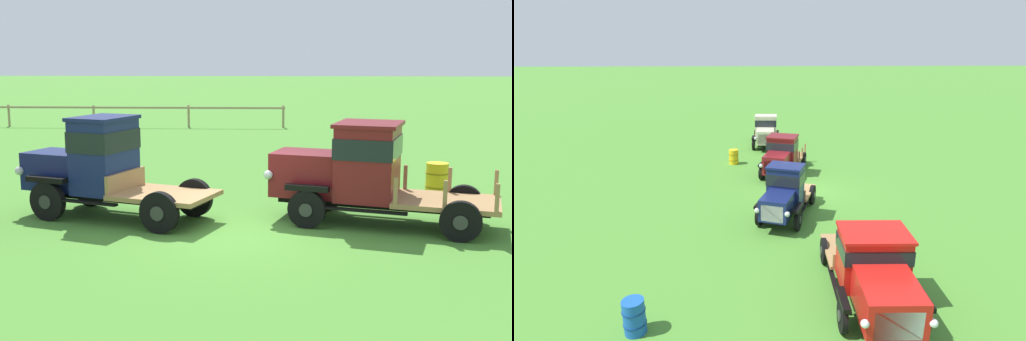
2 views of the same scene
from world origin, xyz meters
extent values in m
plane|color=#47842D|center=(0.00, 0.00, 0.00)|extent=(240.00, 240.00, 0.00)
cylinder|color=#997F60|center=(0.84, 20.41, 0.57)|extent=(0.12, 0.12, 1.14)
cylinder|color=#997F60|center=(-4.10, 20.44, 0.57)|extent=(0.12, 0.12, 1.14)
cylinder|color=#997F60|center=(-8.96, 19.95, 0.57)|extent=(0.12, 0.12, 1.14)
cylinder|color=#997F60|center=(-13.60, 20.30, 0.57)|extent=(0.12, 0.12, 1.14)
cube|color=#997F60|center=(-8.89, 20.15, 1.02)|extent=(19.65, 0.08, 0.10)
cylinder|color=black|center=(-4.22, 0.78, 0.43)|extent=(0.87, 0.44, 0.87)
cylinder|color=#2D2D2D|center=(-4.25, 0.69, 0.43)|extent=(0.30, 0.13, 0.30)
cylinder|color=black|center=(-3.71, 2.23, 0.43)|extent=(0.87, 0.44, 0.87)
cylinder|color=#2D2D2D|center=(-3.68, 2.32, 0.43)|extent=(0.30, 0.13, 0.30)
cylinder|color=black|center=(-1.56, -0.15, 0.43)|extent=(0.87, 0.44, 0.87)
cylinder|color=#2D2D2D|center=(-1.59, -0.25, 0.43)|extent=(0.30, 0.13, 0.30)
cylinder|color=black|center=(-1.05, 1.30, 0.43)|extent=(0.87, 0.44, 0.87)
cylinder|color=#2D2D2D|center=(-1.02, 1.39, 0.43)|extent=(0.30, 0.13, 0.30)
cube|color=black|center=(-2.74, 1.08, 0.51)|extent=(4.17, 2.16, 0.12)
cube|color=#141E51|center=(-4.17, 1.58, 1.00)|extent=(1.72, 1.50, 0.85)
cube|color=silver|center=(-4.82, 1.80, 0.96)|extent=(0.34, 0.82, 0.64)
sphere|color=silver|center=(-5.02, 1.26, 1.02)|extent=(0.20, 0.20, 0.20)
sphere|color=silver|center=(-4.64, 2.35, 1.02)|extent=(0.20, 0.20, 0.20)
cube|color=black|center=(-4.22, 0.78, 0.92)|extent=(1.01, 0.52, 0.12)
cube|color=black|center=(-3.71, 2.23, 0.92)|extent=(1.01, 0.52, 0.12)
cube|color=#141E51|center=(-3.03, 1.18, 1.38)|extent=(1.37, 1.60, 1.62)
cube|color=black|center=(-3.03, 1.18, 1.75)|extent=(1.42, 1.64, 0.45)
cube|color=#141E51|center=(-3.03, 1.18, 2.23)|extent=(1.48, 1.69, 0.08)
cube|color=black|center=(-3.19, 0.43, 0.49)|extent=(1.34, 0.58, 0.05)
cube|color=black|center=(-2.69, 1.86, 0.49)|extent=(1.34, 0.58, 0.05)
cube|color=#9E7547|center=(-1.60, 0.68, 0.62)|extent=(2.46, 2.16, 0.10)
cube|color=#9E7547|center=(-2.53, 1.00, 0.85)|extent=(0.56, 1.41, 0.44)
cylinder|color=black|center=(1.46, 0.42, 0.40)|extent=(0.83, 0.41, 0.81)
cylinder|color=#2D2D2D|center=(1.42, 0.32, 0.40)|extent=(0.28, 0.11, 0.28)
cylinder|color=black|center=(1.95, 2.04, 0.40)|extent=(0.83, 0.41, 0.81)
cylinder|color=#2D2D2D|center=(1.98, 2.14, 0.40)|extent=(0.28, 0.11, 0.28)
cylinder|color=black|center=(4.41, -0.48, 0.40)|extent=(0.83, 0.41, 0.81)
cylinder|color=#2D2D2D|center=(4.38, -0.58, 0.40)|extent=(0.28, 0.11, 0.28)
cylinder|color=black|center=(4.91, 1.14, 0.40)|extent=(0.83, 0.41, 0.81)
cylinder|color=#2D2D2D|center=(4.94, 1.24, 0.40)|extent=(0.28, 0.11, 0.28)
cube|color=black|center=(3.08, 0.81, 0.48)|extent=(4.48, 2.18, 0.12)
cube|color=maroon|center=(1.49, 1.30, 1.02)|extent=(1.75, 1.56, 0.95)
cube|color=silver|center=(0.82, 1.50, 0.97)|extent=(0.33, 0.91, 0.72)
sphere|color=silver|center=(0.63, 0.89, 1.05)|extent=(0.20, 0.20, 0.20)
sphere|color=silver|center=(1.00, 2.11, 1.05)|extent=(0.20, 0.20, 0.20)
cube|color=black|center=(1.46, 0.42, 0.86)|extent=(0.95, 0.46, 0.12)
cube|color=black|center=(1.95, 2.04, 0.86)|extent=(0.95, 0.46, 0.12)
cube|color=maroon|center=(2.77, 0.91, 1.33)|extent=(1.58, 1.78, 1.57)
cube|color=black|center=(2.77, 0.91, 1.68)|extent=(1.64, 1.83, 0.44)
cube|color=maroon|center=(2.77, 0.91, 2.15)|extent=(1.72, 1.88, 0.08)
cube|color=black|center=(2.64, 0.08, 0.46)|extent=(1.65, 0.62, 0.05)
cube|color=black|center=(3.12, 1.67, 0.46)|extent=(1.65, 0.62, 0.05)
cube|color=#9E7547|center=(4.35, 0.42, 0.59)|extent=(2.52, 2.24, 0.10)
cube|color=#9E7547|center=(3.21, -0.07, 0.92)|extent=(0.10, 0.10, 0.54)
cube|color=#9E7547|center=(3.68, 1.47, 0.92)|extent=(0.10, 0.10, 0.54)
cube|color=#9E7547|center=(4.12, -0.35, 0.92)|extent=(0.10, 0.10, 0.54)
cube|color=#9E7547|center=(4.59, 1.20, 0.92)|extent=(0.10, 0.10, 0.54)
cube|color=#9E7547|center=(5.03, -0.63, 0.92)|extent=(0.10, 0.10, 0.54)
cube|color=#9E7547|center=(5.50, 0.92, 0.92)|extent=(0.10, 0.10, 0.54)
cylinder|color=gold|center=(4.90, 3.69, 0.44)|extent=(0.56, 0.56, 0.88)
cylinder|color=#896E0F|center=(4.90, 3.69, 0.62)|extent=(0.59, 0.59, 0.03)
cylinder|color=#896E0F|center=(4.90, 3.69, 0.27)|extent=(0.59, 0.59, 0.03)
camera|label=1|loc=(1.02, -12.74, 3.52)|focal=45.00mm
camera|label=2|loc=(-18.28, 2.40, 6.88)|focal=28.00mm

